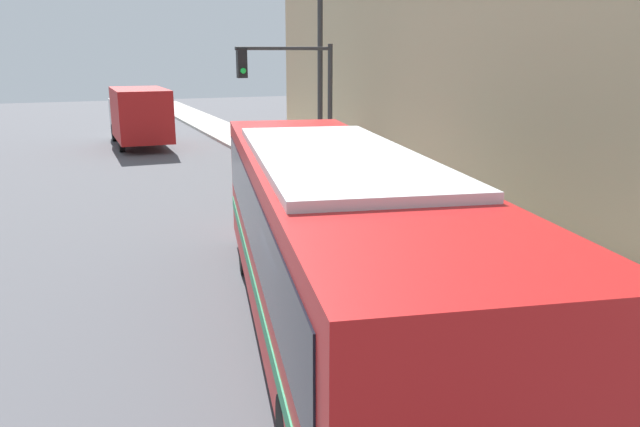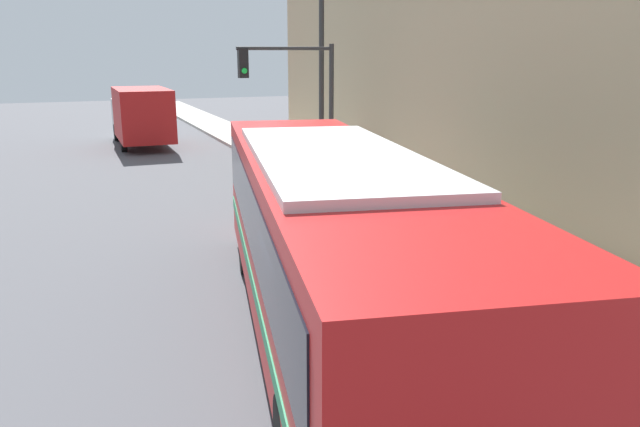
{
  "view_description": "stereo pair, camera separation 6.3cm",
  "coord_description": "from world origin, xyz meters",
  "px_view_note": "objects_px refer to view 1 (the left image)",
  "views": [
    {
      "loc": [
        -3.08,
        -6.12,
        4.63
      ],
      "look_at": [
        1.72,
        5.55,
        1.37
      ],
      "focal_mm": 35.0,
      "sensor_mm": 36.0,
      "label": 1
    },
    {
      "loc": [
        -3.02,
        -6.14,
        4.63
      ],
      "look_at": [
        1.72,
        5.55,
        1.37
      ],
      "focal_mm": 35.0,
      "sensor_mm": 36.0,
      "label": 2
    }
  ],
  "objects_px": {
    "traffic_light_pole": "(297,90)",
    "pedestrian_near_corner": "(479,219)",
    "delivery_truck": "(139,114)",
    "parking_meter": "(414,198)",
    "street_lamp": "(312,54)",
    "pedestrian_mid_block": "(340,155)",
    "fire_hydrant": "(479,248)",
    "city_bus": "(334,235)"
  },
  "relations": [
    {
      "from": "pedestrian_mid_block",
      "to": "delivery_truck",
      "type": "bearing_deg",
      "value": 114.25
    },
    {
      "from": "delivery_truck",
      "to": "parking_meter",
      "type": "xyz_separation_m",
      "value": [
        4.59,
        -19.33,
        -0.6
      ]
    },
    {
      "from": "traffic_light_pole",
      "to": "parking_meter",
      "type": "bearing_deg",
      "value": -79.94
    },
    {
      "from": "city_bus",
      "to": "traffic_light_pole",
      "type": "height_order",
      "value": "traffic_light_pole"
    },
    {
      "from": "fire_hydrant",
      "to": "street_lamp",
      "type": "relative_size",
      "value": 0.09
    },
    {
      "from": "delivery_truck",
      "to": "traffic_light_pole",
      "type": "height_order",
      "value": "traffic_light_pole"
    },
    {
      "from": "traffic_light_pole",
      "to": "pedestrian_near_corner",
      "type": "bearing_deg",
      "value": -79.88
    },
    {
      "from": "delivery_truck",
      "to": "parking_meter",
      "type": "relative_size",
      "value": 5.65
    },
    {
      "from": "delivery_truck",
      "to": "street_lamp",
      "type": "distance_m",
      "value": 13.52
    },
    {
      "from": "pedestrian_mid_block",
      "to": "city_bus",
      "type": "bearing_deg",
      "value": -114.6
    },
    {
      "from": "parking_meter",
      "to": "fire_hydrant",
      "type": "bearing_deg",
      "value": -90.0
    },
    {
      "from": "city_bus",
      "to": "traffic_light_pole",
      "type": "xyz_separation_m",
      "value": [
        3.35,
        10.71,
        1.62
      ]
    },
    {
      "from": "city_bus",
      "to": "parking_meter",
      "type": "xyz_separation_m",
      "value": [
        4.38,
        4.87,
        -0.83
      ]
    },
    {
      "from": "pedestrian_mid_block",
      "to": "parking_meter",
      "type": "bearing_deg",
      "value": -98.3
    },
    {
      "from": "traffic_light_pole",
      "to": "parking_meter",
      "type": "height_order",
      "value": "traffic_light_pole"
    },
    {
      "from": "pedestrian_near_corner",
      "to": "pedestrian_mid_block",
      "type": "xyz_separation_m",
      "value": [
        0.61,
        9.11,
        0.08
      ]
    },
    {
      "from": "fire_hydrant",
      "to": "parking_meter",
      "type": "relative_size",
      "value": 0.56
    },
    {
      "from": "fire_hydrant",
      "to": "pedestrian_near_corner",
      "type": "distance_m",
      "value": 0.87
    },
    {
      "from": "delivery_truck",
      "to": "traffic_light_pole",
      "type": "relative_size",
      "value": 1.49
    },
    {
      "from": "parking_meter",
      "to": "pedestrian_mid_block",
      "type": "relative_size",
      "value": 0.74
    },
    {
      "from": "delivery_truck",
      "to": "pedestrian_near_corner",
      "type": "distance_m",
      "value": 22.12
    },
    {
      "from": "traffic_light_pole",
      "to": "pedestrian_mid_block",
      "type": "xyz_separation_m",
      "value": [
        2.04,
        1.06,
        -2.43
      ]
    },
    {
      "from": "fire_hydrant",
      "to": "pedestrian_mid_block",
      "type": "distance_m",
      "value": 9.8
    },
    {
      "from": "parking_meter",
      "to": "pedestrian_mid_block",
      "type": "bearing_deg",
      "value": 81.7
    },
    {
      "from": "pedestrian_mid_block",
      "to": "traffic_light_pole",
      "type": "bearing_deg",
      "value": -152.47
    },
    {
      "from": "pedestrian_mid_block",
      "to": "street_lamp",
      "type": "bearing_deg",
      "value": 176.87
    },
    {
      "from": "delivery_truck",
      "to": "pedestrian_mid_block",
      "type": "bearing_deg",
      "value": -65.75
    },
    {
      "from": "city_bus",
      "to": "pedestrian_near_corner",
      "type": "height_order",
      "value": "city_bus"
    },
    {
      "from": "traffic_light_pole",
      "to": "pedestrian_mid_block",
      "type": "relative_size",
      "value": 2.79
    },
    {
      "from": "fire_hydrant",
      "to": "parking_meter",
      "type": "distance_m",
      "value": 2.88
    },
    {
      "from": "pedestrian_mid_block",
      "to": "pedestrian_near_corner",
      "type": "bearing_deg",
      "value": -93.81
    },
    {
      "from": "fire_hydrant",
      "to": "street_lamp",
      "type": "distance_m",
      "value": 10.62
    },
    {
      "from": "street_lamp",
      "to": "pedestrian_mid_block",
      "type": "distance_m",
      "value": 3.73
    },
    {
      "from": "fire_hydrant",
      "to": "parking_meter",
      "type": "height_order",
      "value": "parking_meter"
    },
    {
      "from": "city_bus",
      "to": "parking_meter",
      "type": "bearing_deg",
      "value": 59.45
    },
    {
      "from": "city_bus",
      "to": "pedestrian_near_corner",
      "type": "relative_size",
      "value": 7.61
    },
    {
      "from": "delivery_truck",
      "to": "parking_meter",
      "type": "height_order",
      "value": "delivery_truck"
    },
    {
      "from": "traffic_light_pole",
      "to": "pedestrian_near_corner",
      "type": "xyz_separation_m",
      "value": [
        1.44,
        -8.04,
        -2.51
      ]
    },
    {
      "from": "city_bus",
      "to": "pedestrian_mid_block",
      "type": "xyz_separation_m",
      "value": [
        5.39,
        11.78,
        -0.81
      ]
    },
    {
      "from": "fire_hydrant",
      "to": "pedestrian_mid_block",
      "type": "relative_size",
      "value": 0.41
    },
    {
      "from": "delivery_truck",
      "to": "traffic_light_pole",
      "type": "distance_m",
      "value": 14.08
    },
    {
      "from": "delivery_truck",
      "to": "fire_hydrant",
      "type": "bearing_deg",
      "value": -78.29
    }
  ]
}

